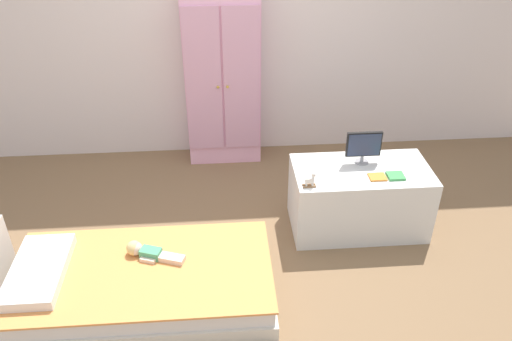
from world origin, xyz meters
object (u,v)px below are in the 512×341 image
object	(u,v)px
doll	(145,251)
tv_monitor	(364,146)
wardrobe	(222,80)
book_orange	(377,177)
book_green	(396,176)
bed	(144,283)
rocking_horse_toy	(311,180)
tv_stand	(359,198)

from	to	relation	value
doll	tv_monitor	size ratio (longest dim) A/B	1.50
wardrobe	tv_monitor	xyz separation A→B (m)	(0.99, -1.03, -0.12)
book_orange	book_green	bearing A→B (deg)	0.00
bed	wardrobe	xyz separation A→B (m)	(0.57, 1.74, 0.66)
wardrobe	rocking_horse_toy	bearing A→B (deg)	-66.83
wardrobe	book_green	bearing A→B (deg)	-46.44
tv_stand	rocking_horse_toy	distance (m)	0.55
wardrobe	tv_stand	distance (m)	1.57
tv_stand	book_orange	distance (m)	0.30
bed	book_orange	distance (m)	1.74
wardrobe	tv_stand	xyz separation A→B (m)	(0.98, -1.12, -0.52)
doll	tv_monitor	distance (m)	1.70
tv_monitor	book_orange	bearing A→B (deg)	-74.21
rocking_horse_toy	book_green	bearing A→B (deg)	6.48
wardrobe	tv_stand	size ratio (longest dim) A/B	1.55
wardrobe	book_orange	world-z (taller)	wardrobe
rocking_horse_toy	book_green	distance (m)	0.62
tv_stand	book_green	xyz separation A→B (m)	(0.20, -0.12, 0.26)
doll	book_green	xyz separation A→B (m)	(1.73, 0.38, 0.25)
tv_monitor	book_green	distance (m)	0.31
book_orange	bed	bearing A→B (deg)	-162.77
doll	tv_stand	bearing A→B (deg)	17.87
tv_stand	tv_monitor	world-z (taller)	tv_monitor
book_orange	tv_stand	bearing A→B (deg)	122.15
tv_stand	book_orange	world-z (taller)	book_orange
doll	book_orange	xyz separation A→B (m)	(1.60, 0.38, 0.25)
tv_monitor	doll	bearing A→B (deg)	-159.33
doll	rocking_horse_toy	world-z (taller)	rocking_horse_toy
bed	tv_monitor	size ratio (longest dim) A/B	6.44
wardrobe	tv_stand	world-z (taller)	wardrobe
tv_monitor	rocking_horse_toy	size ratio (longest dim) A/B	2.32
book_orange	tv_monitor	bearing A→B (deg)	105.79
bed	rocking_horse_toy	size ratio (longest dim) A/B	14.93
doll	bed	bearing A→B (deg)	-94.73
book_orange	rocking_horse_toy	bearing A→B (deg)	-171.81
book_green	book_orange	bearing A→B (deg)	180.00
tv_stand	doll	bearing A→B (deg)	-162.13
bed	wardrobe	distance (m)	1.94
wardrobe	rocking_horse_toy	distance (m)	1.44
wardrobe	book_orange	bearing A→B (deg)	-49.76
wardrobe	rocking_horse_toy	size ratio (longest dim) A/B	13.94
bed	book_orange	world-z (taller)	book_orange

